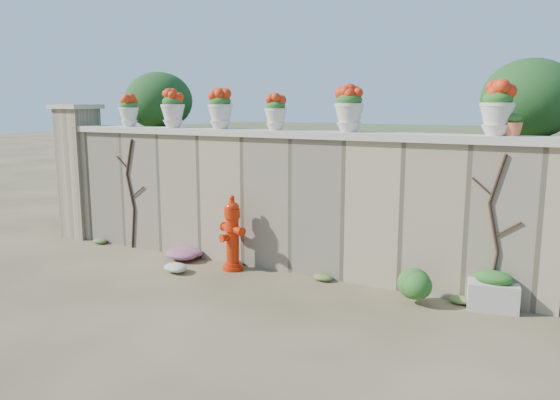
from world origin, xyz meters
The scene contains 21 objects.
ground centered at (0.00, 0.00, 0.00)m, with size 80.00×80.00×0.00m, color #4A3D25.
stone_wall centered at (0.00, 1.80, 1.00)m, with size 8.00×0.40×2.00m, color #9A8866.
wall_cap centered at (0.00, 1.80, 2.05)m, with size 8.10×0.52×0.10m, color #BBB19E.
gate_pillar centered at (-4.15, 1.80, 1.26)m, with size 0.72×0.72×2.48m.
raised_fill centered at (0.00, 5.00, 1.00)m, with size 9.00×6.00×2.00m, color #384C23.
back_shrub_left centered at (-3.20, 3.00, 2.55)m, with size 1.30×1.30×1.10m, color #143814.
back_shrub_right centered at (3.40, 3.00, 2.55)m, with size 1.30×1.30×1.10m, color #143814.
vine_left centered at (-2.67, 1.58, 0.99)m, with size 0.60×0.04×1.91m.
vine_right centered at (3.23, 1.58, 0.99)m, with size 0.60×0.04×1.91m.
fire_hydrant centered at (-0.43, 1.34, 0.57)m, with size 0.49×0.35×1.14m.
planter_box centered at (3.27, 1.49, 0.23)m, with size 0.64×0.45×0.49m.
green_shrub centered at (2.32, 1.22, 0.29)m, with size 0.61×0.55×0.58m, color #1E5119.
magenta_clump centered at (-1.54, 1.41, 0.12)m, with size 0.88×0.59×0.24m, color #BA2590.
white_flowers centered at (-1.06, 0.76, 0.09)m, with size 0.48×0.39×0.17m, color white.
urn_pot_0 centered at (-2.85, 1.80, 2.36)m, with size 0.34×0.34×0.53m.
urn_pot_1 centered at (-1.87, 1.80, 2.40)m, with size 0.39×0.39×0.61m.
urn_pot_2 centered at (-0.92, 1.80, 2.40)m, with size 0.39×0.39×0.61m.
urn_pot_3 centered at (0.07, 1.80, 2.36)m, with size 0.33×0.33×0.52m.
urn_pot_4 centered at (1.23, 1.80, 2.41)m, with size 0.40×0.40×0.63m.
urn_pot_5 centered at (3.14, 1.80, 2.42)m, with size 0.41×0.41×0.64m.
terracotta_pot centered at (3.33, 1.80, 2.22)m, with size 0.22×0.22×0.27m.
Camera 1 is at (4.04, -5.33, 2.47)m, focal length 35.00 mm.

